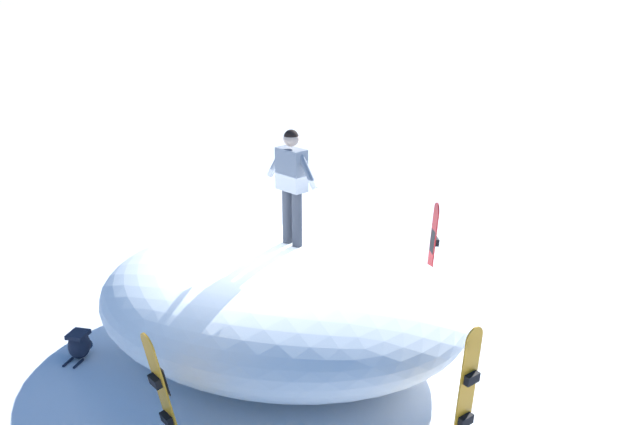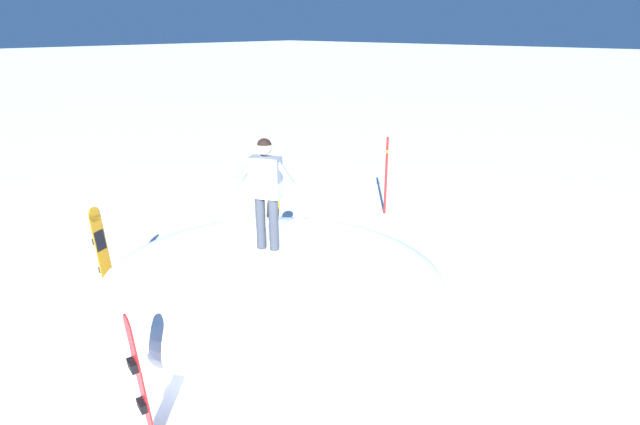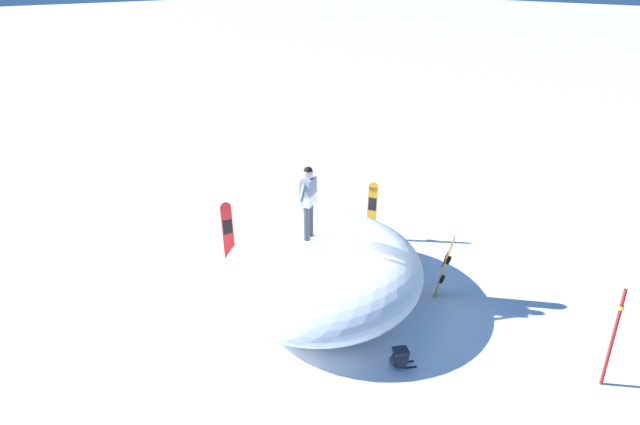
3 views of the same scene
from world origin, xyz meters
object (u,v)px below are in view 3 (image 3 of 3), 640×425
Objects in this scene: snowboarder_standing at (308,197)px; backpack_near at (400,358)px; snowboard_primary_upright at (228,233)px; snowboard_tertiary_upright at (445,266)px; snowboard_secondary_upright at (372,210)px; trail_marker_pole at (613,336)px.

backpack_near is (-2.98, 0.39, -2.25)m from snowboarder_standing.
snowboard_primary_upright is 5.27m from snowboard_tertiary_upright.
snowboard_primary_upright is at bearing 11.58° from snowboarder_standing.
snowboard_primary_upright is at bearing 30.49° from snowboard_tertiary_upright.
snowboarder_standing is 0.96× the size of snowboard_primary_upright.
snowboarder_standing is 3.75m from backpack_near.
snowboarder_standing reaches higher than snowboard_primary_upright.
snowboard_secondary_upright is 1.04× the size of snowboard_tertiary_upright.
snowboarder_standing reaches higher than backpack_near.
snowboard_tertiary_upright is (-2.10, -2.17, -1.64)m from snowboarder_standing.
snowboard_primary_upright is 0.85× the size of trail_marker_pole.
snowboard_primary_upright is 8.54m from trail_marker_pole.
snowboard_primary_upright reaches higher than snowboard_secondary_upright.
snowboarder_standing reaches higher than snowboard_secondary_upright.
snowboarder_standing is 3.04× the size of backpack_near.
snowboard_tertiary_upright is at bearing -149.51° from snowboard_primary_upright.
trail_marker_pole is (-6.79, 1.32, 0.20)m from snowboard_secondary_upright.
snowboard_tertiary_upright is 0.79× the size of trail_marker_pole.
snowboarder_standing reaches higher than trail_marker_pole.
snowboarder_standing is at bearing 45.97° from snowboard_tertiary_upright.
trail_marker_pole reaches higher than snowboard_primary_upright.
snowboard_secondary_upright is at bearing -72.30° from snowboarder_standing.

